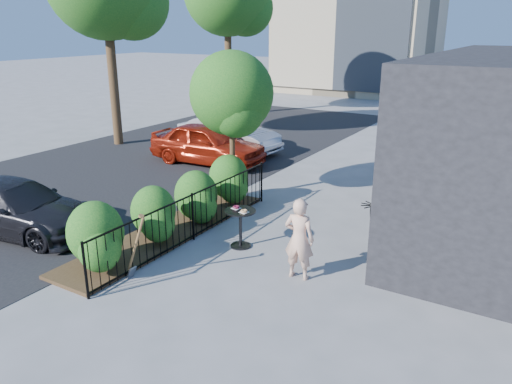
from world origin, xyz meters
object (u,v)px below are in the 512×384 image
Objects in this scene: car_red at (208,144)px; car_silver at (229,134)px; shovel at (135,250)px; car_darkgrey at (16,207)px; patio_tree at (233,99)px; cafe_table at (240,222)px; woman at (299,239)px.

car_silver is (-0.34, 1.81, -0.03)m from car_red.
shovel reaches higher than car_darkgrey.
car_darkgrey is (0.17, -9.00, -0.07)m from car_silver.
patio_tree is 5.91m from car_silver.
car_red reaches higher than car_darkgrey.
car_silver is at bearing 114.21° from shovel.
car_silver reaches higher than cafe_table.
car_red is 1.84m from car_silver.
cafe_table is at bearing -141.02° from car_red.
car_red is at bearing 136.77° from patio_tree.
patio_tree is 4.39× the size of cafe_table.
car_red is (-3.84, 7.49, 0.09)m from shovel.
car_darkgrey is at bearing 6.36° from woman.
car_darkgrey is at bearing 175.61° from car_red.
cafe_table is 0.22× the size of car_red.
car_red is at bearing -11.06° from car_darkgrey.
woman is 6.71m from car_darkgrey.
car_silver reaches higher than car_darkgrey.
patio_tree reaches higher than car_silver.
car_darkgrey is (-4.01, 0.30, -0.01)m from shovel.
cafe_table is at bearing -25.02° from woman.
shovel is (0.98, -4.80, -2.15)m from patio_tree.
patio_tree is at bearing -43.68° from car_darkgrey.
woman is 3.06m from shovel.
car_red reaches higher than car_silver.
cafe_table is 0.64× the size of shovel.
cafe_table is at bearing -140.21° from car_silver.
car_darkgrey is (-0.17, -7.19, -0.10)m from car_red.
patio_tree reaches higher than shovel.
shovel is 0.34× the size of car_darkgrey.
patio_tree is 0.96× the size of car_red.
woman reaches higher than car_red.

